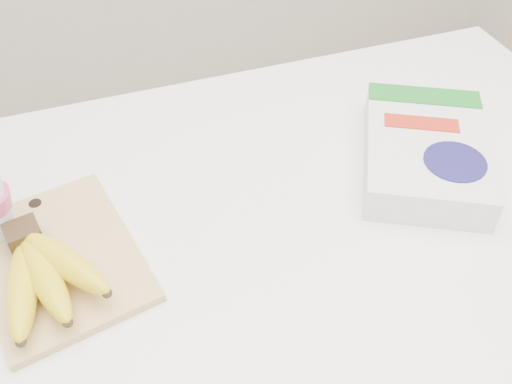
% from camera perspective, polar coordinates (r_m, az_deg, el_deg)
% --- Properties ---
extents(room, '(4.00, 4.00, 4.00)m').
position_cam_1_polar(room, '(0.68, 3.13, 14.04)').
color(room, tan).
rests_on(room, ground).
extents(cutting_board, '(0.27, 0.33, 0.01)m').
position_cam_1_polar(cutting_board, '(0.90, -19.04, -6.31)').
color(cutting_board, tan).
rests_on(cutting_board, table).
extents(bananas, '(0.16, 0.21, 0.07)m').
position_cam_1_polar(bananas, '(0.84, -20.57, -7.53)').
color(bananas, '#382816').
rests_on(bananas, cutting_board).
extents(cereal_box, '(0.32, 0.36, 0.07)m').
position_cam_1_polar(cereal_box, '(1.02, 16.56, 3.93)').
color(cereal_box, white).
rests_on(cereal_box, table).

